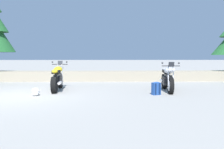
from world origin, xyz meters
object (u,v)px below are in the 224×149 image
motorcycle_yellow_near_left (58,78)px  rider_helmet (35,92)px  rider_backpack (156,88)px  motorcycle_silver_centre (168,79)px

motorcycle_yellow_near_left → rider_helmet: 1.40m
rider_helmet → rider_backpack: bearing=1.4°
motorcycle_silver_centre → rider_helmet: bearing=-169.0°
motorcycle_silver_centre → rider_backpack: motorcycle_silver_centre is taller
motorcycle_yellow_near_left → motorcycle_silver_centre: bearing=-3.9°
motorcycle_yellow_near_left → motorcycle_silver_centre: size_ratio=1.00×
motorcycle_silver_centre → rider_backpack: bearing=-126.4°
motorcycle_yellow_near_left → motorcycle_silver_centre: 4.39m
motorcycle_yellow_near_left → rider_backpack: (3.75, -1.14, -0.24)m
motorcycle_yellow_near_left → rider_helmet: motorcycle_yellow_near_left is taller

